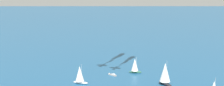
% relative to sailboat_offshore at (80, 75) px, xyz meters
% --- Properties ---
extents(sailboat_offshore, '(8.46, 4.81, 10.78)m').
position_rel_sailboat_offshore_xyz_m(sailboat_offshore, '(0.00, 0.00, 0.00)').
color(sailboat_offshore, white).
rests_on(sailboat_offshore, ground_plane).
extents(motorboat_ahead, '(5.47, 3.97, 1.60)m').
position_rel_sailboat_offshore_xyz_m(motorboat_ahead, '(-13.36, -18.48, -4.49)').
color(motorboat_ahead, '#9E9993').
rests_on(motorboat_ahead, ground_plane).
extents(sailboat_mid_cluster, '(7.97, 4.84, 9.97)m').
position_rel_sailboat_offshore_xyz_m(sailboat_mid_cluster, '(-25.41, -27.03, -0.37)').
color(sailboat_mid_cluster, '#33704C').
rests_on(sailboat_mid_cluster, ground_plane).
extents(sailboat_outer_ring_c, '(8.66, 9.85, 13.28)m').
position_rel_sailboat_offshore_xyz_m(sailboat_outer_ring_c, '(-44.40, -8.97, 1.14)').
color(sailboat_outer_ring_c, black).
rests_on(sailboat_outer_ring_c, ground_plane).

